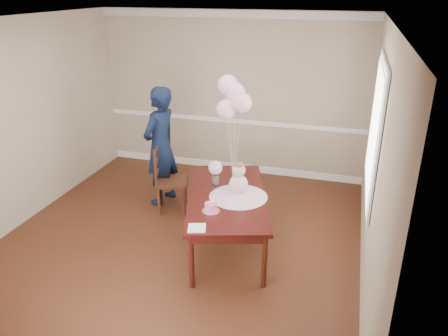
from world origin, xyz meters
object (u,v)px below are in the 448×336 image
dining_chair_seat (172,182)px  woman (160,146)px  dining_table_top (227,196)px  birthday_cake (211,207)px

dining_chair_seat → woman: size_ratio=0.24×
dining_table_top → woman: 1.56m
woman → dining_chair_seat: bearing=62.7°
birthday_cake → woman: (-1.21, 1.34, 0.13)m
dining_table_top → birthday_cake: size_ratio=13.33×
dining_table_top → birthday_cake: birthday_cake is taller
birthday_cake → dining_chair_seat: 1.52m
dining_table_top → woman: (-1.26, 0.89, 0.21)m
dining_table_top → woman: bearing=127.9°
dining_table_top → dining_chair_seat: bearing=129.4°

